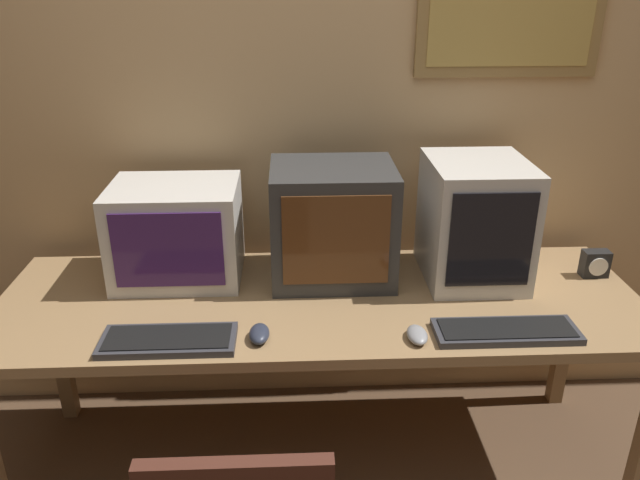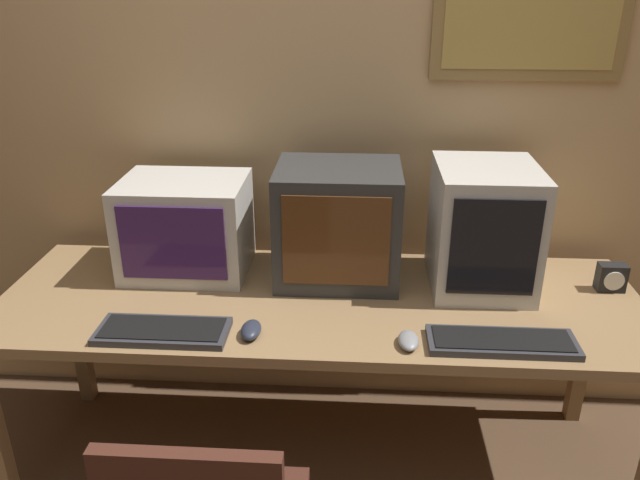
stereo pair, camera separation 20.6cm
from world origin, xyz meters
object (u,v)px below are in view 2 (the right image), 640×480
at_px(desk_clock, 611,277).
at_px(mouse_far_corner, 408,340).
at_px(monitor_right, 483,227).
at_px(keyboard_side, 502,342).
at_px(monitor_center, 338,223).
at_px(keyboard_main, 163,331).
at_px(mouse_near_keyboard, 251,330).
at_px(monitor_left, 186,226).

bearing_deg(desk_clock, mouse_far_corner, -151.50).
relative_size(monitor_right, keyboard_side, 0.97).
relative_size(monitor_center, keyboard_main, 1.07).
xyz_separation_m(monitor_center, mouse_far_corner, (0.23, -0.45, -0.19)).
height_order(monitor_right, desk_clock, monitor_right).
relative_size(mouse_near_keyboard, desk_clock, 1.10).
bearing_deg(monitor_right, monitor_center, 176.92).
relative_size(monitor_left, mouse_far_corner, 4.13).
xyz_separation_m(keyboard_main, desk_clock, (1.48, 0.39, 0.04)).
height_order(monitor_left, mouse_far_corner, monitor_left).
xyz_separation_m(monitor_right, mouse_far_corner, (-0.27, -0.42, -0.20)).
distance_m(mouse_near_keyboard, mouse_far_corner, 0.48).
distance_m(keyboard_main, keyboard_side, 1.03).
relative_size(keyboard_main, desk_clock, 4.09).
relative_size(monitor_right, desk_clock, 4.35).
bearing_deg(keyboard_main, monitor_right, 21.87).
distance_m(keyboard_main, mouse_far_corner, 0.75).
height_order(monitor_center, desk_clock, monitor_center).
xyz_separation_m(monitor_center, keyboard_side, (0.51, -0.44, -0.19)).
height_order(monitor_left, desk_clock, monitor_left).
bearing_deg(monitor_left, keyboard_side, -22.95).
bearing_deg(mouse_far_corner, mouse_near_keyboard, 177.17).
relative_size(keyboard_main, mouse_near_keyboard, 3.72).
bearing_deg(monitor_center, desk_clock, -3.27).
bearing_deg(keyboard_side, keyboard_main, -179.78).
height_order(monitor_left, keyboard_side, monitor_left).
bearing_deg(keyboard_main, desk_clock, 14.55).
bearing_deg(desk_clock, keyboard_main, -165.45).
xyz_separation_m(keyboard_main, mouse_far_corner, (0.75, -0.01, 0.00)).
bearing_deg(keyboard_side, desk_clock, 40.32).
xyz_separation_m(monitor_left, keyboard_side, (1.07, -0.45, -0.16)).
bearing_deg(mouse_far_corner, monitor_left, 149.33).
relative_size(monitor_left, keyboard_main, 1.10).
relative_size(monitor_left, monitor_right, 1.03).
distance_m(monitor_left, mouse_near_keyboard, 0.56).
height_order(monitor_center, keyboard_main, monitor_center).
relative_size(keyboard_main, keyboard_side, 0.91).
bearing_deg(keyboard_main, monitor_center, 40.07).
height_order(keyboard_main, desk_clock, desk_clock).
xyz_separation_m(monitor_left, mouse_far_corner, (0.79, -0.47, -0.16)).
xyz_separation_m(monitor_left, monitor_center, (0.56, -0.02, 0.03)).
bearing_deg(mouse_near_keyboard, desk_clock, 17.10).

